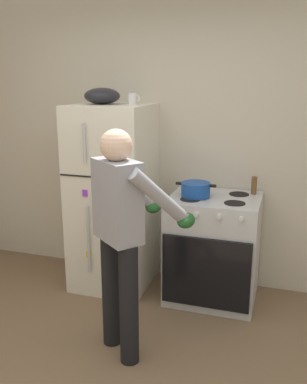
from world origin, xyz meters
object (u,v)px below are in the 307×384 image
object	(u,v)px
coffee_mug	(133,99)
pepper_mill	(254,185)
stove_range	(213,249)
person_cook	(123,225)
mixing_bowl	(102,96)
refrigerator	(113,198)
red_pot	(196,189)

from	to	relation	value
coffee_mug	pepper_mill	bearing A→B (deg)	8.09
stove_range	person_cook	size ratio (longest dim) A/B	0.59
pepper_mill	mixing_bowl	bearing A→B (deg)	-171.37
stove_range	pepper_mill	distance (m)	0.66
refrigerator	pepper_mill	size ratio (longest dim) A/B	11.43
refrigerator	stove_range	size ratio (longest dim) A/B	1.80
refrigerator	red_pot	xyz separation A→B (m)	(0.78, -0.05, 0.15)
stove_range	person_cook	xyz separation A→B (m)	(-0.45, -0.95, 0.49)
pepper_mill	mixing_bowl	xyz separation A→B (m)	(-1.32, -0.20, 0.74)
coffee_mug	mixing_bowl	xyz separation A→B (m)	(-0.26, -0.05, 0.02)
person_cook	red_pot	size ratio (longest dim) A/B	4.65
mixing_bowl	coffee_mug	bearing A→B (deg)	10.78
refrigerator	stove_range	xyz separation A→B (m)	(0.94, -0.01, -0.38)
refrigerator	red_pot	size ratio (longest dim) A/B	4.90
person_cook	coffee_mug	world-z (taller)	coffee_mug
coffee_mug	person_cook	bearing A→B (deg)	-73.38
red_pot	mixing_bowl	distance (m)	1.15
person_cook	coffee_mug	distance (m)	1.31
person_cook	pepper_mill	bearing A→B (deg)	57.04
person_cook	red_pot	world-z (taller)	person_cook
person_cook	red_pot	xyz separation A→B (m)	(0.29, 0.91, 0.04)
red_pot	refrigerator	bearing A→B (deg)	176.35
refrigerator	coffee_mug	world-z (taller)	coffee_mug
red_pot	coffee_mug	distance (m)	0.95
red_pot	coffee_mug	world-z (taller)	coffee_mug
refrigerator	red_pot	distance (m)	0.80
stove_range	refrigerator	bearing A→B (deg)	179.39
coffee_mug	refrigerator	bearing A→B (deg)	-164.60
pepper_mill	mixing_bowl	world-z (taller)	mixing_bowl
refrigerator	coffee_mug	size ratio (longest dim) A/B	15.04
refrigerator	pepper_mill	xyz separation A→B (m)	(1.24, 0.20, 0.17)
red_pot	mixing_bowl	size ratio (longest dim) A/B	1.10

